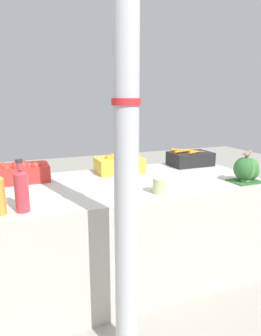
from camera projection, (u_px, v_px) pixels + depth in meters
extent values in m
plane|color=gray|center=(130.00, 272.00, 2.40)|extent=(10.00, 10.00, 0.00)
cube|color=#B7B2A8|center=(130.00, 228.00, 2.32)|extent=(1.93, 0.94, 0.76)
cylinder|color=#B7BABF|center=(126.00, 121.00, 1.36)|extent=(0.12, 0.12, 2.53)
cylinder|color=red|center=(126.00, 102.00, 1.34)|extent=(0.13, 0.13, 0.03)
cube|color=red|center=(23.00, 173.00, 2.22)|extent=(0.38, 0.25, 0.12)
sphere|color=red|center=(36.00, 166.00, 2.17)|extent=(0.07, 0.07, 0.07)
sphere|color=red|center=(42.00, 166.00, 2.22)|extent=(0.06, 0.06, 0.06)
sphere|color=red|center=(18.00, 166.00, 2.18)|extent=(0.07, 0.07, 0.07)
sphere|color=red|center=(3.00, 167.00, 2.18)|extent=(0.07, 0.07, 0.07)
sphere|color=red|center=(17.00, 165.00, 2.23)|extent=(0.07, 0.07, 0.07)
sphere|color=red|center=(24.00, 167.00, 2.17)|extent=(0.07, 0.07, 0.07)
sphere|color=red|center=(17.00, 168.00, 2.13)|extent=(0.08, 0.08, 0.08)
sphere|color=red|center=(7.00, 170.00, 2.11)|extent=(0.07, 0.07, 0.07)
sphere|color=red|center=(6.00, 170.00, 2.11)|extent=(0.07, 0.07, 0.07)
sphere|color=red|center=(23.00, 164.00, 2.28)|extent=(0.07, 0.07, 0.07)
sphere|color=red|center=(29.00, 167.00, 2.20)|extent=(0.06, 0.06, 0.06)
cube|color=gold|center=(119.00, 165.00, 2.49)|extent=(0.38, 0.25, 0.12)
sphere|color=orange|center=(114.00, 158.00, 2.54)|extent=(0.08, 0.08, 0.08)
sphere|color=orange|center=(121.00, 159.00, 2.51)|extent=(0.08, 0.08, 0.08)
sphere|color=orange|center=(130.00, 155.00, 2.60)|extent=(0.09, 0.09, 0.09)
sphere|color=orange|center=(109.00, 159.00, 2.45)|extent=(0.08, 0.08, 0.08)
sphere|color=orange|center=(133.00, 157.00, 2.56)|extent=(0.07, 0.07, 0.07)
sphere|color=orange|center=(129.00, 157.00, 2.54)|extent=(0.07, 0.07, 0.07)
sphere|color=orange|center=(137.00, 158.00, 2.47)|extent=(0.07, 0.07, 0.07)
sphere|color=orange|center=(135.00, 160.00, 2.46)|extent=(0.08, 0.08, 0.08)
cube|color=black|center=(190.00, 159.00, 2.75)|extent=(0.38, 0.25, 0.12)
cone|color=orange|center=(199.00, 152.00, 2.71)|extent=(0.16, 0.04, 0.03)
cone|color=orange|center=(190.00, 150.00, 2.72)|extent=(0.17, 0.08, 0.03)
cone|color=orange|center=(182.00, 151.00, 2.69)|extent=(0.16, 0.03, 0.03)
cone|color=orange|center=(184.00, 151.00, 2.73)|extent=(0.14, 0.05, 0.02)
cone|color=orange|center=(183.00, 150.00, 2.74)|extent=(0.17, 0.05, 0.03)
cone|color=orange|center=(196.00, 152.00, 2.64)|extent=(0.17, 0.05, 0.03)
cone|color=orange|center=(179.00, 150.00, 2.75)|extent=(0.16, 0.05, 0.02)
cube|color=#2D602D|center=(245.00, 181.00, 2.21)|extent=(0.22, 0.18, 0.01)
ellipsoid|color=#387033|center=(250.00, 168.00, 2.19)|extent=(0.12, 0.12, 0.14)
cylinder|color=#B2C693|center=(249.00, 179.00, 2.21)|extent=(0.03, 0.03, 0.02)
ellipsoid|color=#2D602D|center=(244.00, 169.00, 2.17)|extent=(0.14, 0.14, 0.17)
cylinder|color=#B2C693|center=(243.00, 180.00, 2.19)|extent=(0.03, 0.03, 0.02)
ellipsoid|color=#427F3D|center=(247.00, 170.00, 2.17)|extent=(0.11, 0.11, 0.15)
cylinder|color=#B2C693|center=(246.00, 180.00, 2.19)|extent=(0.03, 0.03, 0.02)
ellipsoid|color=#2D602D|center=(248.00, 171.00, 2.21)|extent=(0.13, 0.13, 0.13)
cylinder|color=#B2C693|center=(247.00, 178.00, 2.23)|extent=(0.03, 0.03, 0.02)
ellipsoid|color=#387033|center=(251.00, 172.00, 2.22)|extent=(0.12, 0.12, 0.12)
cylinder|color=#B2C693|center=(250.00, 178.00, 2.24)|extent=(0.03, 0.03, 0.02)
cylinder|color=#B2333D|center=(22.00, 193.00, 1.61)|extent=(0.07, 0.07, 0.21)
cone|color=#B2333D|center=(20.00, 172.00, 1.58)|extent=(0.07, 0.07, 0.02)
cylinder|color=#B2333D|center=(19.00, 166.00, 1.58)|extent=(0.03, 0.03, 0.04)
cylinder|color=#2D2D33|center=(19.00, 161.00, 1.57)|extent=(0.04, 0.04, 0.01)
cylinder|color=#B2C684|center=(160.00, 186.00, 1.94)|extent=(0.09, 0.09, 0.10)
cylinder|color=white|center=(160.00, 178.00, 1.93)|extent=(0.10, 0.10, 0.01)
cube|color=#4C3D2D|center=(247.00, 157.00, 2.15)|extent=(0.02, 0.02, 0.01)
ellipsoid|color=#7A664C|center=(247.00, 154.00, 2.15)|extent=(0.08, 0.06, 0.04)
sphere|color=#897556|center=(250.00, 152.00, 2.17)|extent=(0.03, 0.03, 0.03)
cone|color=#4C3D28|center=(251.00, 151.00, 2.18)|extent=(0.02, 0.01, 0.01)
cube|color=#7A664C|center=(244.00, 154.00, 2.11)|extent=(0.04, 0.03, 0.01)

